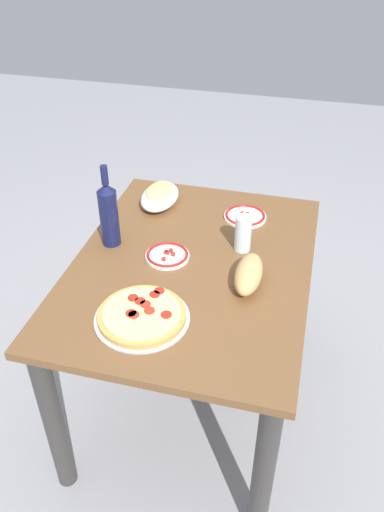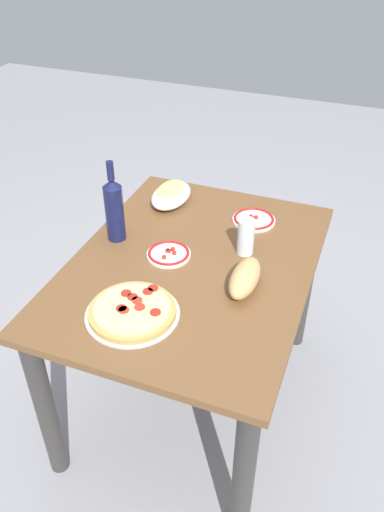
# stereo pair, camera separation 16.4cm
# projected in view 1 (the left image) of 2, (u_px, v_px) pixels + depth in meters

# --- Properties ---
(ground_plane) EXTENTS (8.00, 8.00, 0.00)m
(ground_plane) POSITION_uv_depth(u_px,v_px,m) (192.00, 395.00, 2.26)
(ground_plane) COLOR gray
(ground_plane) RESTS_ON ground
(dining_table) EXTENTS (1.12, 0.84, 0.74)m
(dining_table) POSITION_uv_depth(u_px,v_px,m) (192.00, 292.00, 1.91)
(dining_table) COLOR brown
(dining_table) RESTS_ON ground
(pepperoni_pizza) EXTENTS (0.30, 0.30, 0.03)m
(pepperoni_pizza) POSITION_uv_depth(u_px,v_px,m) (142.00, 315.00, 1.58)
(pepperoni_pizza) COLOR #B7B7BC
(pepperoni_pizza) RESTS_ON dining_table
(baked_pasta_dish) EXTENTS (0.24, 0.15, 0.08)m
(baked_pasta_dish) POSITION_uv_depth(u_px,v_px,m) (160.00, 195.00, 2.14)
(baked_pasta_dish) COLOR white
(baked_pasta_dish) RESTS_ON dining_table
(wine_bottle) EXTENTS (0.07, 0.07, 0.32)m
(wine_bottle) POSITION_uv_depth(u_px,v_px,m) (109.00, 213.00, 1.85)
(wine_bottle) COLOR #141942
(wine_bottle) RESTS_ON dining_table
(water_glass) EXTENTS (0.06, 0.06, 0.14)m
(water_glass) POSITION_uv_depth(u_px,v_px,m) (243.00, 233.00, 1.85)
(water_glass) COLOR silver
(water_glass) RESTS_ON dining_table
(side_plate_near) EXTENTS (0.17, 0.17, 0.02)m
(side_plate_near) POSITION_uv_depth(u_px,v_px,m) (245.00, 216.00, 2.07)
(side_plate_near) COLOR white
(side_plate_near) RESTS_ON dining_table
(side_plate_far) EXTENTS (0.16, 0.16, 0.02)m
(side_plate_far) POSITION_uv_depth(u_px,v_px,m) (167.00, 255.00, 1.85)
(side_plate_far) COLOR white
(side_plate_far) RESTS_ON dining_table
(bread_loaf) EXTENTS (0.22, 0.09, 0.08)m
(bread_loaf) POSITION_uv_depth(u_px,v_px,m) (249.00, 274.00, 1.71)
(bread_loaf) COLOR tan
(bread_loaf) RESTS_ON dining_table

